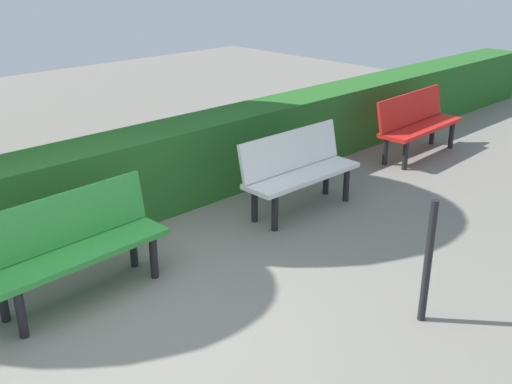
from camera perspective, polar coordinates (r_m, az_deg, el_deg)
The scene contains 6 objects.
ground_plane at distance 4.74m, azimuth -11.81°, elevation -12.37°, with size 20.89×20.89×0.00m, color gray.
bench_red at distance 8.55m, azimuth 15.17°, elevation 6.54°, with size 1.59×0.52×0.86m.
bench_white at distance 6.45m, azimuth 4.05°, elevation 2.32°, with size 1.45×0.48×0.86m.
bench_green at distance 5.00m, azimuth -17.02°, elevation -4.63°, with size 1.52×0.52×0.86m.
hedge_row at distance 6.44m, azimuth -11.40°, elevation 1.56°, with size 16.89×0.65×0.89m, color #266023.
railing_post_mid at distance 4.63m, azimuth 16.13°, elevation -6.47°, with size 0.06×0.06×1.00m, color black.
Camera 1 is at (1.98, 3.41, 2.63)m, focal length 41.78 mm.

